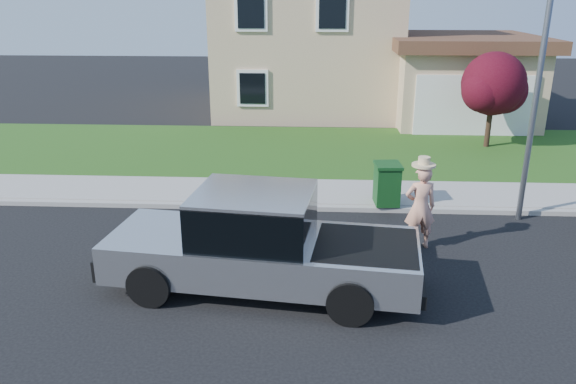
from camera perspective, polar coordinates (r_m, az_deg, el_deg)
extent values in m
plane|color=black|center=(11.87, 0.43, -6.91)|extent=(80.00, 80.00, 0.00)
cube|color=gray|center=(14.51, 4.90, -1.66)|extent=(40.00, 0.20, 0.12)
cube|color=gray|center=(15.53, 4.78, -0.15)|extent=(40.00, 2.00, 0.15)
cube|color=#1C4513|center=(19.83, 4.44, 4.16)|extent=(40.00, 7.00, 0.10)
cube|color=tan|center=(27.70, 2.09, 15.20)|extent=(8.00, 9.00, 6.40)
cube|color=tan|center=(25.62, 16.86, 10.44)|extent=(5.50, 6.00, 3.20)
cube|color=white|center=(22.79, 18.49, 8.33)|extent=(4.60, 0.12, 2.30)
cube|color=#4C2D1E|center=(25.42, 17.27, 14.44)|extent=(6.20, 6.80, 0.50)
cube|color=white|center=(23.23, -3.78, 17.80)|extent=(1.30, 0.10, 1.50)
cube|color=white|center=(23.09, 4.53, 17.77)|extent=(1.30, 0.10, 1.50)
cube|color=black|center=(23.52, -3.62, 10.47)|extent=(1.30, 0.10, 1.50)
cylinder|color=black|center=(10.40, -13.83, -9.11)|extent=(0.83, 0.39, 0.80)
cylinder|color=black|center=(11.93, -10.39, -5.00)|extent=(0.83, 0.39, 0.80)
cylinder|color=black|center=(9.64, 6.34, -11.05)|extent=(0.83, 0.39, 0.80)
cylinder|color=black|center=(11.27, 6.97, -6.33)|extent=(0.83, 0.39, 0.80)
cube|color=silver|center=(10.51, -2.60, -6.42)|extent=(5.90, 2.66, 0.72)
cube|color=black|center=(10.24, -3.49, -2.52)|extent=(2.31, 2.10, 0.85)
cube|color=silver|center=(10.08, -3.54, -0.20)|extent=(2.31, 2.10, 0.08)
cube|color=black|center=(10.16, 7.95, -5.43)|extent=(1.99, 1.90, 0.06)
cube|color=black|center=(11.49, -16.85, -5.71)|extent=(0.34, 1.90, 0.40)
cube|color=black|center=(10.42, 13.26, -8.37)|extent=(0.34, 1.90, 0.25)
cube|color=black|center=(11.44, -6.16, -0.71)|extent=(0.15, 0.23, 0.18)
imported|color=#E99F80|center=(12.43, 13.28, -1.50)|extent=(0.73, 0.53, 1.87)
cylinder|color=#D9BD8B|center=(12.13, 13.63, 2.75)|extent=(0.50, 0.50, 0.05)
cylinder|color=#D9BD8B|center=(12.11, 13.66, 3.09)|extent=(0.25, 0.25, 0.17)
cylinder|color=black|center=(21.27, 19.70, 6.38)|extent=(0.19, 0.19, 1.52)
sphere|color=#440E1A|center=(21.01, 20.16, 10.29)|extent=(2.19, 2.19, 2.19)
sphere|color=#440E1A|center=(21.46, 21.09, 9.58)|extent=(1.62, 1.62, 1.62)
sphere|color=#440E1A|center=(20.66, 19.30, 9.71)|extent=(1.52, 1.52, 1.52)
cube|color=#103D16|center=(14.60, 10.01, 0.69)|extent=(0.64, 0.73, 0.99)
cube|color=#103D16|center=(14.44, 10.14, 2.70)|extent=(0.71, 0.80, 0.08)
cylinder|color=slate|center=(14.32, 23.80, 8.16)|extent=(0.14, 0.14, 5.73)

